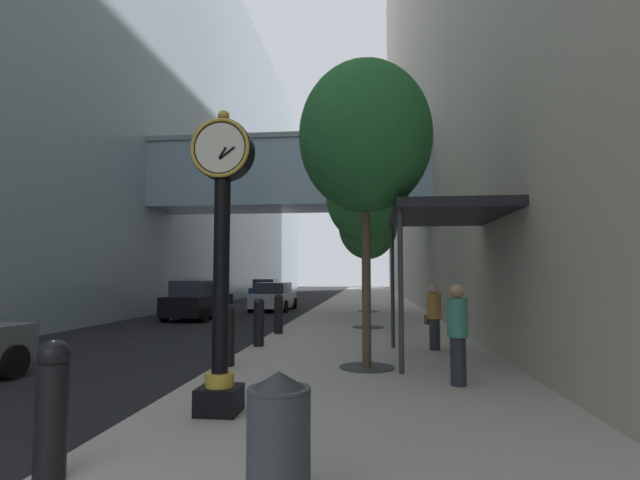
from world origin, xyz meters
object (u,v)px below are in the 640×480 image
at_px(pedestrian_by_clock, 458,331).
at_px(car_silver_far, 274,297).
at_px(trash_bin, 279,436).
at_px(street_clock, 221,244).
at_px(street_tree_mid_far, 368,226).
at_px(street_tree_mid_near, 367,196).
at_px(pedestrian_walking, 434,315).
at_px(bollard_third, 228,333).
at_px(street_tree_near, 365,138).
at_px(bollard_fifth, 279,313).
at_px(bollard_nearest, 52,406).
at_px(bollard_fourth, 259,321).
at_px(car_black_near, 198,300).
at_px(car_blue_trailing, 267,290).

height_order(pedestrian_by_clock, car_silver_far, pedestrian_by_clock).
bearing_deg(trash_bin, street_clock, 117.78).
xyz_separation_m(street_clock, pedestrian_by_clock, (3.47, 1.97, -1.36)).
bearing_deg(street_tree_mid_far, street_tree_mid_near, -90.00).
distance_m(pedestrian_walking, pedestrian_by_clock, 3.83).
bearing_deg(street_tree_mid_near, bollard_third, -110.57).
relative_size(street_clock, street_tree_near, 0.66).
relative_size(bollard_fifth, car_silver_far, 0.28).
relative_size(bollard_fifth, street_tree_mid_far, 0.20).
distance_m(bollard_nearest, car_silver_far, 22.60).
xyz_separation_m(bollard_fourth, car_black_near, (-4.88, 8.82, 0.04)).
distance_m(street_tree_near, car_silver_far, 18.22).
bearing_deg(street_tree_near, bollard_nearest, -116.98).
relative_size(street_tree_near, pedestrian_walking, 3.87).
bearing_deg(street_tree_near, street_tree_mid_far, 90.00).
xyz_separation_m(street_tree_mid_near, car_blue_trailing, (-7.91, 19.64, -4.01)).
height_order(street_tree_mid_far, car_blue_trailing, street_tree_mid_far).
bearing_deg(car_silver_far, bollard_third, -81.61).
relative_size(bollard_fifth, street_tree_mid_near, 0.20).
distance_m(bollard_third, trash_bin, 6.04).
height_order(bollard_third, car_silver_far, car_silver_far).
bearing_deg(street_tree_mid_near, bollard_nearest, -102.28).
xyz_separation_m(trash_bin, pedestrian_by_clock, (2.21, 4.37, 0.36)).
bearing_deg(street_tree_mid_far, street_tree_near, -90.00).
height_order(trash_bin, pedestrian_walking, pedestrian_walking).
relative_size(bollard_fourth, pedestrian_walking, 0.77).
distance_m(bollard_fourth, pedestrian_by_clock, 5.89).
height_order(bollard_third, car_black_near, car_black_near).
distance_m(street_clock, trash_bin, 3.21).
bearing_deg(pedestrian_by_clock, street_clock, -150.37).
distance_m(bollard_fourth, trash_bin, 8.62).
height_order(bollard_third, street_tree_near, street_tree_near).
distance_m(bollard_fourth, car_blue_trailing, 24.93).
height_order(bollard_fifth, pedestrian_by_clock, pedestrian_by_clock).
bearing_deg(bollard_fifth, pedestrian_by_clock, -57.08).
xyz_separation_m(street_tree_near, street_tree_mid_far, (0.00, 14.76, -0.29)).
bearing_deg(street_tree_mid_far, car_silver_far, 157.68).
height_order(bollard_third, car_blue_trailing, car_blue_trailing).
bearing_deg(street_tree_mid_near, bollard_fourth, -120.47).
height_order(street_clock, pedestrian_walking, street_clock).
height_order(street_clock, street_tree_mid_far, street_tree_mid_far).
xyz_separation_m(bollard_fifth, car_black_near, (-4.88, 6.11, 0.04)).
bearing_deg(car_blue_trailing, car_black_near, -89.19).
distance_m(bollard_fifth, street_tree_near, 7.23).
relative_size(street_clock, street_tree_mid_far, 0.68).
bearing_deg(bollard_nearest, street_clock, 68.26).
distance_m(bollard_nearest, street_tree_near, 7.37).
xyz_separation_m(street_tree_mid_far, car_blue_trailing, (-7.91, 12.26, -3.69)).
distance_m(street_tree_near, trash_bin, 7.10).
height_order(trash_bin, car_blue_trailing, car_blue_trailing).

